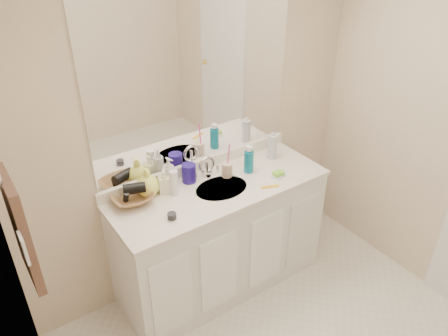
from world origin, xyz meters
TOP-DOWN VIEW (x-y plane):
  - wall_back at (0.00, 1.30)m, footprint 2.60×0.02m
  - vanity_cabinet at (0.00, 1.02)m, footprint 1.50×0.55m
  - countertop at (0.00, 1.02)m, footprint 1.52×0.57m
  - backsplash at (0.00, 1.29)m, footprint 1.52×0.03m
  - sink_basin at (0.00, 1.00)m, footprint 0.37×0.37m
  - faucet at (0.00, 1.18)m, footprint 0.02×0.02m
  - mirror at (0.00, 1.29)m, footprint 1.48×0.01m
  - blue_mug at (-0.14, 1.20)m, footprint 0.13×0.13m
  - tan_cup at (0.12, 1.11)m, footprint 0.10×0.10m
  - toothbrush at (0.13, 1.11)m, footprint 0.02×0.04m
  - mouthwash_bottle at (0.28, 1.07)m, footprint 0.08×0.08m
  - clear_pump_bottle at (0.54, 1.13)m, footprint 0.07×0.07m
  - soap_dish at (0.41, 0.90)m, footprint 0.11×0.09m
  - green_soap at (0.41, 0.90)m, footprint 0.07×0.05m
  - orange_comb at (0.27, 0.83)m, footprint 0.13×0.07m
  - dark_jar at (-0.43, 0.90)m, footprint 0.06×0.06m
  - extra_white_bottle at (-0.29, 1.12)m, footprint 0.07×0.07m
  - soap_bottle_white at (-0.28, 1.21)m, footprint 0.11×0.11m
  - soap_bottle_cream at (-0.33, 1.18)m, footprint 0.10×0.10m
  - soap_bottle_yellow at (-0.43, 1.21)m, footprint 0.18×0.18m
  - wicker_basket at (-0.55, 1.20)m, footprint 0.30×0.30m
  - hair_dryer at (-0.53, 1.20)m, footprint 0.16×0.11m
  - hand_towel at (-1.25, 0.77)m, footprint 0.04×0.32m
  - switch_plate at (-1.27, 0.57)m, footprint 0.01×0.08m

SIDE VIEW (x-z plane):
  - vanity_cabinet at x=0.00m, z-range 0.00..0.85m
  - countertop at x=0.00m, z-range 0.85..0.88m
  - sink_basin at x=0.00m, z-range 0.86..0.88m
  - orange_comb at x=0.27m, z-range 0.88..0.89m
  - soap_dish at x=0.41m, z-range 0.88..0.89m
  - dark_jar at x=-0.43m, z-range 0.88..0.92m
  - green_soap at x=0.41m, z-range 0.89..0.92m
  - wicker_basket at x=-0.55m, z-range 0.88..0.95m
  - backsplash at x=0.00m, z-range 0.88..0.96m
  - tan_cup at x=0.12m, z-range 0.88..0.98m
  - faucet at x=0.00m, z-range 0.88..0.99m
  - blue_mug at x=-0.14m, z-range 0.88..1.01m
  - mouthwash_bottle at x=0.28m, z-range 0.88..1.04m
  - soap_bottle_cream at x=-0.33m, z-range 0.88..1.05m
  - extra_white_bottle at x=-0.29m, z-range 0.88..1.05m
  - hair_dryer at x=-0.53m, z-range 0.93..1.01m
  - clear_pump_bottle at x=0.54m, z-range 0.88..1.07m
  - soap_bottle_yellow at x=-0.43m, z-range 0.88..1.07m
  - soap_bottle_white at x=-0.28m, z-range 0.88..1.10m
  - toothbrush at x=0.13m, z-range 0.93..1.13m
  - wall_back at x=0.00m, z-range 0.00..2.40m
  - hand_towel at x=-1.25m, z-range 0.98..1.52m
  - switch_plate at x=-1.27m, z-range 1.24..1.36m
  - mirror at x=0.00m, z-range 0.96..2.16m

